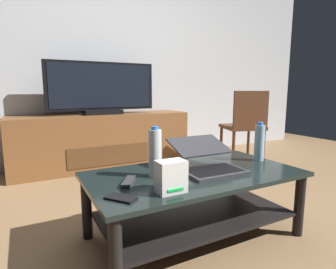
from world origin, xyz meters
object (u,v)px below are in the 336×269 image
at_px(cell_phone, 121,198).
at_px(router_box, 171,177).
at_px(media_cabinet, 104,141).
at_px(water_bottle_near, 259,142).
at_px(television, 102,89).
at_px(coffee_table, 194,192).
at_px(laptop, 207,160).
at_px(dining_chair, 245,123).
at_px(water_bottle_far, 155,153).
at_px(tv_remote, 128,182).

bearing_deg(cell_phone, router_box, -44.25).
height_order(media_cabinet, water_bottle_near, water_bottle_near).
height_order(television, cell_phone, television).
distance_m(coffee_table, laptop, 0.21).
xyz_separation_m(dining_chair, cell_phone, (-1.99, -1.32, -0.09)).
xyz_separation_m(coffee_table, television, (-0.07, 1.79, 0.61)).
distance_m(coffee_table, water_bottle_far, 0.36).
height_order(media_cabinet, tv_remote, media_cabinet).
bearing_deg(coffee_table, television, 92.09).
distance_m(water_bottle_far, cell_phone, 0.38).
relative_size(media_cabinet, tv_remote, 12.48).
relative_size(coffee_table, media_cabinet, 0.63).
bearing_deg(media_cabinet, cell_phone, -102.73).
relative_size(television, water_bottle_far, 4.23).
height_order(water_bottle_near, tv_remote, water_bottle_near).
bearing_deg(dining_chair, cell_phone, -146.42).
relative_size(television, dining_chair, 1.37).
distance_m(router_box, cell_phone, 0.25).
height_order(laptop, water_bottle_near, water_bottle_near).
height_order(cell_phone, tv_remote, tv_remote).
bearing_deg(dining_chair, laptop, -140.64).
xyz_separation_m(router_box, tv_remote, (-0.14, 0.21, -0.07)).
height_order(coffee_table, water_bottle_far, water_bottle_far).
height_order(router_box, cell_phone, router_box).
relative_size(laptop, water_bottle_near, 1.54).
distance_m(television, router_box, 2.06).
xyz_separation_m(router_box, water_bottle_near, (0.83, 0.25, 0.05)).
bearing_deg(laptop, water_bottle_near, 3.18).
distance_m(coffee_table, dining_chair, 1.87).
distance_m(dining_chair, laptop, 1.78).
distance_m(media_cabinet, laptop, 1.83).
relative_size(dining_chair, tv_remote, 5.52).
distance_m(laptop, water_bottle_far, 0.35).
distance_m(router_box, water_bottle_far, 0.26).
bearing_deg(television, cell_phone, -102.86).
xyz_separation_m(television, cell_phone, (-0.45, -1.98, -0.48)).
bearing_deg(coffee_table, water_bottle_far, 171.14).
bearing_deg(dining_chair, water_bottle_far, -147.39).
distance_m(television, water_bottle_far, 1.80).
xyz_separation_m(television, router_box, (-0.21, -2.01, -0.41)).
xyz_separation_m(television, laptop, (0.16, -1.79, -0.43)).
distance_m(laptop, cell_phone, 0.64).
relative_size(media_cabinet, television, 1.65).
relative_size(router_box, water_bottle_near, 0.58).
relative_size(coffee_table, cell_phone, 8.98).
bearing_deg(television, dining_chair, -23.28).
xyz_separation_m(router_box, cell_phone, (-0.24, 0.03, -0.07)).
distance_m(dining_chair, water_bottle_far, 2.03).
distance_m(coffee_table, cell_phone, 0.57).
xyz_separation_m(media_cabinet, water_bottle_near, (0.62, -1.79, 0.23)).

